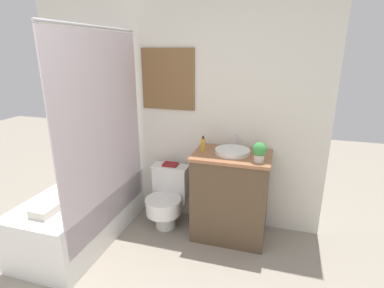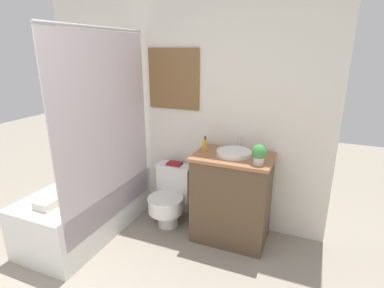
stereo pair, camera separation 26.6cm
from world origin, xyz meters
name	(u,v)px [view 1 (the left image)]	position (x,y,z in m)	size (l,w,h in m)	color
wall_back	(173,104)	(0.00, 2.37, 1.26)	(3.09, 0.07, 2.50)	silver
shower_area	(84,209)	(-0.69, 1.65, 0.30)	(0.67, 1.38, 1.98)	white
toilet	(167,197)	(0.01, 2.09, 0.31)	(0.38, 0.50, 0.63)	white
vanity	(230,196)	(0.68, 2.08, 0.44)	(0.73, 0.49, 0.87)	brown
sink	(233,151)	(0.68, 2.10, 0.89)	(0.33, 0.36, 0.13)	white
soap_bottle	(203,144)	(0.39, 2.10, 0.93)	(0.04, 0.04, 0.15)	gold
potted_plant	(259,151)	(0.93, 1.95, 0.97)	(0.13, 0.13, 0.18)	beige
book_on_tank	(170,164)	(0.01, 2.21, 0.64)	(0.15, 0.11, 0.02)	maroon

